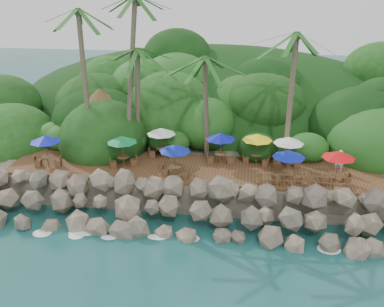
# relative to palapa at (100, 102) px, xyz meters

# --- Properties ---
(ground) EXTENTS (140.00, 140.00, 0.00)m
(ground) POSITION_rel_palapa_xyz_m (7.70, -9.67, -5.79)
(ground) COLOR #19514F
(ground) RESTS_ON ground
(land_base) EXTENTS (32.00, 25.20, 2.10)m
(land_base) POSITION_rel_palapa_xyz_m (7.70, 6.33, -4.74)
(land_base) COLOR gray
(land_base) RESTS_ON ground
(jungle_hill) EXTENTS (44.80, 28.00, 15.40)m
(jungle_hill) POSITION_rel_palapa_xyz_m (7.70, 13.83, -5.79)
(jungle_hill) COLOR #143811
(jungle_hill) RESTS_ON ground
(seawall) EXTENTS (29.00, 4.00, 2.30)m
(seawall) POSITION_rel_palapa_xyz_m (7.70, -7.67, -4.64)
(seawall) COLOR gray
(seawall) RESTS_ON ground
(terrace) EXTENTS (26.00, 5.00, 0.20)m
(terrace) POSITION_rel_palapa_xyz_m (7.70, -3.67, -3.59)
(terrace) COLOR brown
(terrace) RESTS_ON land_base
(jungle_foliage) EXTENTS (44.00, 16.00, 12.00)m
(jungle_foliage) POSITION_rel_palapa_xyz_m (7.70, 5.33, -5.79)
(jungle_foliage) COLOR #143811
(jungle_foliage) RESTS_ON ground
(foam_line) EXTENTS (25.20, 0.80, 0.06)m
(foam_line) POSITION_rel_palapa_xyz_m (7.70, -9.37, -5.76)
(foam_line) COLOR white
(foam_line) RESTS_ON ground
(palms) EXTENTS (30.32, 6.60, 12.57)m
(palms) POSITION_rel_palapa_xyz_m (8.70, -1.28, 5.60)
(palms) COLOR brown
(palms) RESTS_ON ground
(palapa) EXTENTS (5.49, 5.49, 4.60)m
(palapa) POSITION_rel_palapa_xyz_m (0.00, 0.00, 0.00)
(palapa) COLOR brown
(palapa) RESTS_ON ground
(dining_clusters) EXTENTS (21.96, 5.34, 2.32)m
(dining_clusters) POSITION_rel_palapa_xyz_m (8.89, -3.80, -1.56)
(dining_clusters) COLOR brown
(dining_clusters) RESTS_ON terrace
(railing) EXTENTS (6.10, 0.10, 1.00)m
(railing) POSITION_rel_palapa_xyz_m (15.17, -6.02, -2.89)
(railing) COLOR brown
(railing) RESTS_ON terrace
(waiter) EXTENTS (0.60, 0.41, 1.60)m
(waiter) POSITION_rel_palapa_xyz_m (17.85, -2.89, -2.69)
(waiter) COLOR white
(waiter) RESTS_ON terrace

